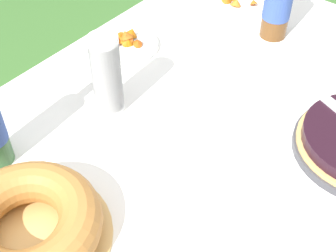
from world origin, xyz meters
TOP-DOWN VIEW (x-y plane):
  - garden_table at (0.00, 0.00)m, footprint 1.75×1.10m
  - tablecloth at (0.00, 0.00)m, footprint 1.76×1.11m
  - bundt_cake at (-0.33, 0.13)m, footprint 0.32×0.32m
  - cup_stack at (0.04, 0.27)m, footprint 0.07×0.07m
  - snack_plate_right at (0.26, 0.42)m, footprint 0.19×0.19m

SIDE VIEW (x-z plane):
  - garden_table at x=0.00m, z-range 0.31..1.07m
  - tablecloth at x=0.00m, z-range 0.69..0.80m
  - snack_plate_right at x=0.26m, z-range 0.74..0.80m
  - bundt_cake at x=-0.33m, z-range 0.76..0.85m
  - cup_stack at x=0.04m, z-range 0.76..0.97m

